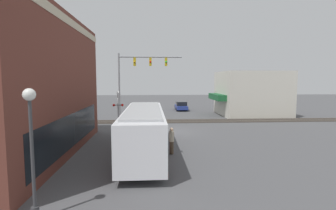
{
  "coord_description": "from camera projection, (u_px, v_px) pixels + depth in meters",
  "views": [
    {
      "loc": [
        -24.98,
        2.27,
        5.04
      ],
      "look_at": [
        4.08,
        0.41,
        2.19
      ],
      "focal_mm": 28.0,
      "sensor_mm": 36.0,
      "label": 1
    }
  ],
  "objects": [
    {
      "name": "crossing_signal",
      "position": [
        118.0,
        105.0,
        28.01
      ],
      "size": [
        1.41,
        1.18,
        3.81
      ],
      "color": "gray",
      "rests_on": "ground"
    },
    {
      "name": "parked_car_white",
      "position": [
        148.0,
        111.0,
        36.44
      ],
      "size": [
        4.36,
        1.82,
        1.45
      ],
      "color": "silver",
      "rests_on": "ground"
    },
    {
      "name": "shop_building",
      "position": [
        251.0,
        93.0,
        36.91
      ],
      "size": [
        8.25,
        9.78,
        6.14
      ],
      "color": "beige",
      "rests_on": "ground"
    },
    {
      "name": "rail_track_near",
      "position": [
        170.0,
        121.0,
        31.41
      ],
      "size": [
        2.6,
        60.0,
        0.15
      ],
      "color": "#332D28",
      "rests_on": "ground"
    },
    {
      "name": "traffic_signal_gantry",
      "position": [
        137.0,
        72.0,
        29.33
      ],
      "size": [
        0.42,
        7.13,
        7.94
      ],
      "color": "gray",
      "rests_on": "ground"
    },
    {
      "name": "parked_car_blue",
      "position": [
        181.0,
        106.0,
        42.84
      ],
      "size": [
        4.31,
        1.82,
        1.47
      ],
      "color": "navy",
      "rests_on": "ground"
    },
    {
      "name": "streetlamp",
      "position": [
        32.0,
        143.0,
        9.15
      ],
      "size": [
        0.44,
        0.44,
        4.74
      ],
      "color": "#38383A",
      "rests_on": "ground"
    },
    {
      "name": "pedestrian_near_bus",
      "position": [
        172.0,
        140.0,
        17.67
      ],
      "size": [
        0.34,
        0.34,
        1.81
      ],
      "color": "#473828",
      "rests_on": "ground"
    },
    {
      "name": "city_bus",
      "position": [
        144.0,
        129.0,
        17.62
      ],
      "size": [
        11.62,
        2.59,
        3.1
      ],
      "color": "silver",
      "rests_on": "ground"
    },
    {
      "name": "ground_plane",
      "position": [
        175.0,
        131.0,
        25.45
      ],
      "size": [
        120.0,
        120.0,
        0.0
      ],
      "primitive_type": "plane",
      "color": "#4C4C4F"
    }
  ]
}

